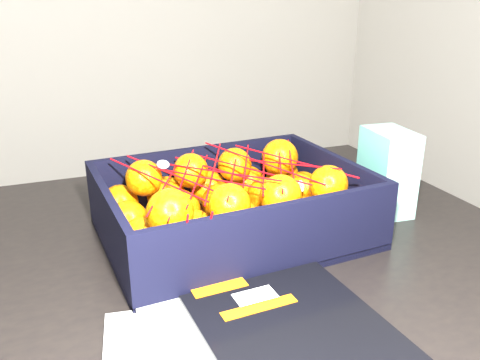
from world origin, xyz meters
name	(u,v)px	position (x,y,z in m)	size (l,w,h in m)	color
table	(168,302)	(0.14, 0.13, 0.65)	(1.25, 0.88, 0.75)	black
produce_crate	(232,216)	(0.26, 0.13, 0.78)	(0.42, 0.31, 0.11)	brown
clementine_heap	(231,204)	(0.25, 0.13, 0.81)	(0.39, 0.30, 0.12)	orange
mesh_net	(230,174)	(0.25, 0.12, 0.86)	(0.35, 0.28, 0.09)	red
retail_carton	(387,172)	(0.56, 0.10, 0.83)	(0.07, 0.10, 0.16)	white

